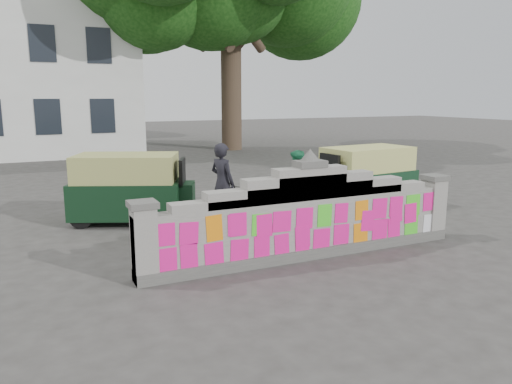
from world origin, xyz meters
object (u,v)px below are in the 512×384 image
(rickshaw_left, at_px, (130,187))
(rickshaw_right, at_px, (365,176))
(pedestrian, at_px, (298,184))
(cyclist_rider, at_px, (223,194))
(cyclist_bike, at_px, (223,210))

(rickshaw_left, bearing_deg, rickshaw_right, 13.76)
(rickshaw_left, bearing_deg, pedestrian, 4.87)
(cyclist_rider, relative_size, rickshaw_left, 0.57)
(rickshaw_right, bearing_deg, rickshaw_left, -15.58)
(cyclist_bike, distance_m, rickshaw_left, 2.40)
(rickshaw_left, bearing_deg, cyclist_bike, -23.60)
(rickshaw_right, bearing_deg, cyclist_bike, 3.55)
(cyclist_bike, distance_m, cyclist_rider, 0.35)
(cyclist_rider, height_order, rickshaw_left, cyclist_rider)
(pedestrian, distance_m, rickshaw_left, 3.98)
(pedestrian, height_order, rickshaw_right, pedestrian)
(pedestrian, distance_m, rickshaw_right, 2.21)
(pedestrian, bearing_deg, rickshaw_left, -121.21)
(cyclist_rider, relative_size, pedestrian, 1.03)
(cyclist_rider, xyz_separation_m, pedestrian, (2.15, 0.47, -0.03))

